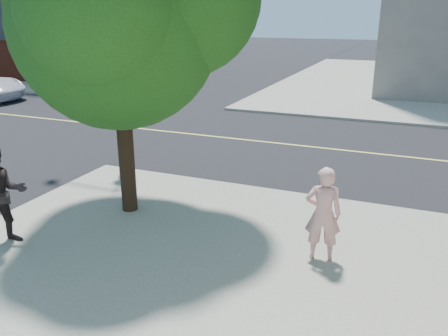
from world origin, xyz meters
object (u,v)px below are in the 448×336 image
at_px(street_tree, 121,0).
at_px(man_on_phone, 323,214).
at_px(pedestrian, 0,196).
at_px(signal_pole, 57,59).

bearing_deg(street_tree, man_on_phone, -7.59).
distance_m(pedestrian, signal_pole, 5.15).
relative_size(pedestrian, signal_pole, 0.53).
xyz_separation_m(man_on_phone, pedestrian, (-5.62, -1.70, 0.11)).
height_order(man_on_phone, signal_pole, signal_pole).
xyz_separation_m(man_on_phone, street_tree, (-4.24, 0.57, 3.54)).
relative_size(man_on_phone, pedestrian, 0.89).
height_order(pedestrian, street_tree, street_tree).
bearing_deg(man_on_phone, signal_pole, -30.06).
bearing_deg(signal_pole, pedestrian, -62.39).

